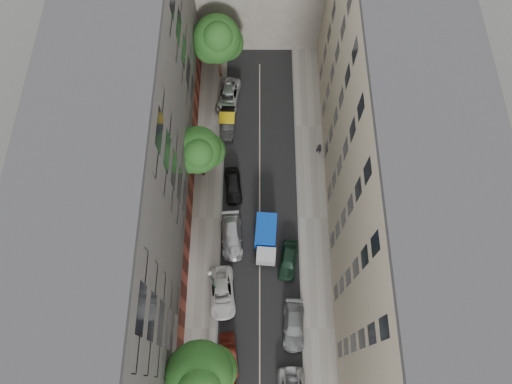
{
  "coord_description": "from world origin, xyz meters",
  "views": [
    {
      "loc": [
        -0.33,
        -16.3,
        44.21
      ],
      "look_at": [
        -0.38,
        0.35,
        6.0
      ],
      "focal_mm": 32.0,
      "sensor_mm": 36.0,
      "label": 1
    }
  ],
  "objects_px": {
    "tarp_truck": "(266,239)",
    "car_left_6": "(228,96)",
    "car_left_2": "(222,293)",
    "car_left_5": "(227,123)",
    "car_right_2": "(288,260)",
    "car_left_3": "(232,236)",
    "pedestrian": "(319,148)",
    "car_left_1": "(229,355)",
    "car_left_4": "(233,185)",
    "car_right_1": "(294,326)",
    "tree_mid": "(199,152)",
    "lamp_post": "(212,280)",
    "tree_near": "(201,377)",
    "tree_far": "(218,41)"
  },
  "relations": [
    {
      "from": "car_left_3",
      "to": "car_left_6",
      "type": "height_order",
      "value": "car_left_3"
    },
    {
      "from": "tree_near",
      "to": "tree_far",
      "type": "relative_size",
      "value": 1.14
    },
    {
      "from": "car_right_1",
      "to": "tree_near",
      "type": "bearing_deg",
      "value": -146.74
    },
    {
      "from": "car_right_1",
      "to": "tree_mid",
      "type": "xyz_separation_m",
      "value": [
        -9.08,
        15.69,
        4.66
      ]
    },
    {
      "from": "car_right_1",
      "to": "car_left_5",
      "type": "bearing_deg",
      "value": 109.68
    },
    {
      "from": "car_left_1",
      "to": "pedestrian",
      "type": "distance_m",
      "value": 23.01
    },
    {
      "from": "car_left_2",
      "to": "car_left_5",
      "type": "height_order",
      "value": "car_left_5"
    },
    {
      "from": "tree_near",
      "to": "car_right_2",
      "type": "bearing_deg",
      "value": 55.84
    },
    {
      "from": "tarp_truck",
      "to": "car_left_6",
      "type": "xyz_separation_m",
      "value": [
        -4.2,
        17.18,
        -0.54
      ]
    },
    {
      "from": "car_right_2",
      "to": "tree_mid",
      "type": "height_order",
      "value": "tree_mid"
    },
    {
      "from": "car_right_1",
      "to": "tree_far",
      "type": "bearing_deg",
      "value": 107.42
    },
    {
      "from": "car_right_1",
      "to": "tree_near",
      "type": "xyz_separation_m",
      "value": [
        -7.66,
        -4.56,
        6.48
      ]
    },
    {
      "from": "car_right_1",
      "to": "pedestrian",
      "type": "bearing_deg",
      "value": 82.5
    },
    {
      "from": "tree_mid",
      "to": "pedestrian",
      "type": "distance_m",
      "value": 13.37
    },
    {
      "from": "tarp_truck",
      "to": "car_left_6",
      "type": "height_order",
      "value": "tarp_truck"
    },
    {
      "from": "car_left_5",
      "to": "pedestrian",
      "type": "distance_m",
      "value": 10.54
    },
    {
      "from": "lamp_post",
      "to": "pedestrian",
      "type": "height_order",
      "value": "lamp_post"
    },
    {
      "from": "car_left_3",
      "to": "car_right_1",
      "type": "distance_m",
      "value": 10.46
    },
    {
      "from": "car_left_6",
      "to": "tree_mid",
      "type": "relative_size",
      "value": 0.65
    },
    {
      "from": "car_left_1",
      "to": "car_right_2",
      "type": "bearing_deg",
      "value": 49.92
    },
    {
      "from": "car_right_1",
      "to": "car_right_2",
      "type": "xyz_separation_m",
      "value": [
        -0.35,
        6.2,
        0.01
      ]
    },
    {
      "from": "car_left_3",
      "to": "car_right_1",
      "type": "height_order",
      "value": "car_left_3"
    },
    {
      "from": "car_left_3",
      "to": "lamp_post",
      "type": "distance_m",
      "value": 6.6
    },
    {
      "from": "tree_near",
      "to": "car_left_3",
      "type": "bearing_deg",
      "value": 82.62
    },
    {
      "from": "tree_near",
      "to": "tree_far",
      "type": "bearing_deg",
      "value": 90.0
    },
    {
      "from": "car_left_4",
      "to": "car_left_6",
      "type": "xyz_separation_m",
      "value": [
        -0.8,
        11.2,
        0.0
      ]
    },
    {
      "from": "car_left_6",
      "to": "tree_far",
      "type": "bearing_deg",
      "value": 112.71
    },
    {
      "from": "tarp_truck",
      "to": "pedestrian",
      "type": "xyz_separation_m",
      "value": [
        5.8,
        10.27,
        -0.26
      ]
    },
    {
      "from": "pedestrian",
      "to": "tree_mid",
      "type": "bearing_deg",
      "value": 27.63
    },
    {
      "from": "tree_far",
      "to": "lamp_post",
      "type": "relative_size",
      "value": 1.27
    },
    {
      "from": "car_left_3",
      "to": "car_right_1",
      "type": "bearing_deg",
      "value": -59.67
    },
    {
      "from": "car_right_2",
      "to": "tree_near",
      "type": "bearing_deg",
      "value": -114.28
    },
    {
      "from": "pedestrian",
      "to": "car_right_1",
      "type": "bearing_deg",
      "value": 94.89
    },
    {
      "from": "car_left_1",
      "to": "car_right_2",
      "type": "distance_m",
      "value": 10.43
    },
    {
      "from": "tree_near",
      "to": "tree_far",
      "type": "height_order",
      "value": "tree_near"
    },
    {
      "from": "car_left_4",
      "to": "car_right_1",
      "type": "height_order",
      "value": "car_left_4"
    },
    {
      "from": "car_left_3",
      "to": "car_right_2",
      "type": "distance_m",
      "value": 6.09
    },
    {
      "from": "pedestrian",
      "to": "car_left_2",
      "type": "bearing_deg",
      "value": 72.01
    },
    {
      "from": "car_left_3",
      "to": "car_left_4",
      "type": "xyz_separation_m",
      "value": [
        0.0,
        5.6,
        -0.02
      ]
    },
    {
      "from": "car_right_2",
      "to": "tree_near",
      "type": "relative_size",
      "value": 0.4
    },
    {
      "from": "tree_near",
      "to": "lamp_post",
      "type": "relative_size",
      "value": 1.44
    },
    {
      "from": "car_left_5",
      "to": "car_right_2",
      "type": "xyz_separation_m",
      "value": [
        6.4,
        -15.6,
        -0.02
      ]
    },
    {
      "from": "tarp_truck",
      "to": "car_left_1",
      "type": "height_order",
      "value": "tarp_truck"
    },
    {
      "from": "lamp_post",
      "to": "car_right_2",
      "type": "bearing_deg",
      "value": 22.25
    },
    {
      "from": "car_left_1",
      "to": "pedestrian",
      "type": "bearing_deg",
      "value": 58.82
    },
    {
      "from": "car_left_1",
      "to": "car_right_2",
      "type": "relative_size",
      "value": 0.98
    },
    {
      "from": "car_left_3",
      "to": "car_left_4",
      "type": "bearing_deg",
      "value": 85.64
    },
    {
      "from": "car_left_2",
      "to": "car_right_1",
      "type": "xyz_separation_m",
      "value": [
        6.75,
        -3.0,
        -0.03
      ]
    },
    {
      "from": "car_left_3",
      "to": "car_left_5",
      "type": "bearing_deg",
      "value": 89.1
    },
    {
      "from": "car_left_2",
      "to": "car_right_1",
      "type": "height_order",
      "value": "car_left_2"
    }
  ]
}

